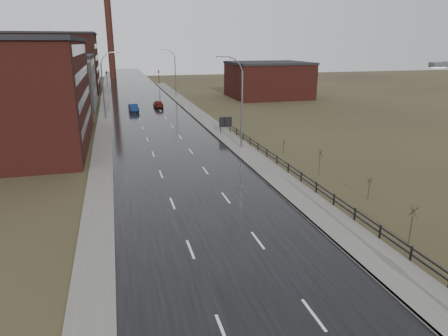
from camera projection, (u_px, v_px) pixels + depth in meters
road at (153, 119)px, 70.44m from camera, size 14.00×300.00×0.06m
sidewalk_right at (242, 150)px, 49.58m from camera, size 3.20×180.00×0.18m
curb_right at (231, 150)px, 49.20m from camera, size 0.16×180.00×0.18m
sidewalk_left at (104, 121)px, 68.37m from camera, size 2.40×260.00×0.12m
warehouse_mid at (53, 82)px, 80.92m from camera, size 16.32×20.40×10.50m
warehouse_far at (47, 63)px, 106.53m from camera, size 26.52×24.48×15.50m
building_right at (268, 80)px, 97.06m from camera, size 18.36×16.32×8.50m
smokestack at (110, 35)px, 147.16m from camera, size 2.70×2.70×30.70m
streetlight_right_mid at (240, 102)px, 48.76m from camera, size 3.36×0.28×11.35m
streetlight_left at (105, 85)px, 68.61m from camera, size 3.36×0.28×11.35m
streetlight_right_far at (174, 73)px, 98.46m from camera, size 3.36×0.28×11.35m
guardrail at (320, 189)px, 34.46m from camera, size 0.10×53.05×1.10m
shrub_c at (412, 224)px, 26.10m from camera, size 0.64×0.68×2.73m
shrub_d at (369, 188)px, 33.84m from camera, size 0.46×0.48×1.90m
shrub_e at (320, 161)px, 39.95m from camera, size 0.64×0.67×2.71m
shrub_f at (284, 146)px, 48.27m from camera, size 0.39×0.41×1.60m
billboard at (225, 123)px, 58.10m from camera, size 1.91×0.17×2.52m
traffic_light_left at (106, 71)px, 122.29m from camera, size 0.58×2.73×5.30m
traffic_light_right at (159, 70)px, 126.32m from camera, size 0.58×2.73×5.30m
car_near at (134, 108)px, 77.01m from camera, size 1.92×4.63×1.49m
car_far at (158, 104)px, 82.48m from camera, size 1.85×4.42×1.49m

